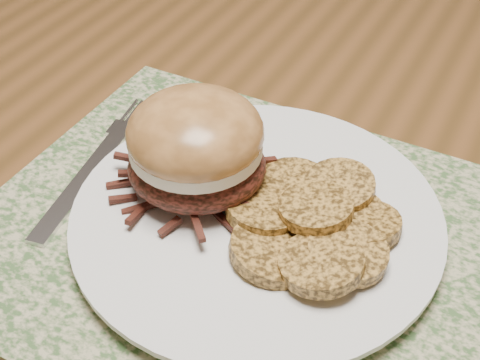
% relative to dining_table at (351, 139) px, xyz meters
% --- Properties ---
extents(dining_table, '(1.50, 0.90, 0.75)m').
position_rel_dining_table_xyz_m(dining_table, '(0.00, 0.00, 0.00)').
color(dining_table, brown).
rests_on(dining_table, ground).
extents(placemat, '(0.45, 0.33, 0.00)m').
position_rel_dining_table_xyz_m(placemat, '(0.03, -0.26, 0.08)').
color(placemat, '#3E5E30').
rests_on(placemat, dining_table).
extents(dinner_plate, '(0.26, 0.26, 0.02)m').
position_rel_dining_table_xyz_m(dinner_plate, '(0.01, -0.24, 0.09)').
color(dinner_plate, white).
rests_on(dinner_plate, placemat).
extents(pork_sandwich, '(0.13, 0.13, 0.08)m').
position_rel_dining_table_xyz_m(pork_sandwich, '(-0.05, -0.24, 0.14)').
color(pork_sandwich, black).
rests_on(pork_sandwich, dinner_plate).
extents(roasted_potatoes, '(0.14, 0.15, 0.03)m').
position_rel_dining_table_xyz_m(roasted_potatoes, '(0.05, -0.24, 0.11)').
color(roasted_potatoes, '#B48135').
rests_on(roasted_potatoes, dinner_plate).
extents(fork, '(0.05, 0.19, 0.00)m').
position_rel_dining_table_xyz_m(fork, '(-0.15, -0.24, 0.09)').
color(fork, silver).
rests_on(fork, placemat).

